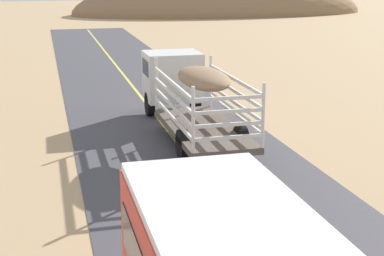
% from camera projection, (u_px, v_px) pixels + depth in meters
% --- Properties ---
extents(livestock_truck, '(2.53, 9.70, 3.02)m').
position_uv_depth(livestock_truck, '(183.00, 85.00, 25.02)').
color(livestock_truck, silver).
rests_on(livestock_truck, road_surface).
extents(distant_hill, '(44.49, 20.20, 10.73)m').
position_uv_depth(distant_hill, '(221.00, 13.00, 88.24)').
color(distant_hill, olive).
rests_on(distant_hill, ground).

